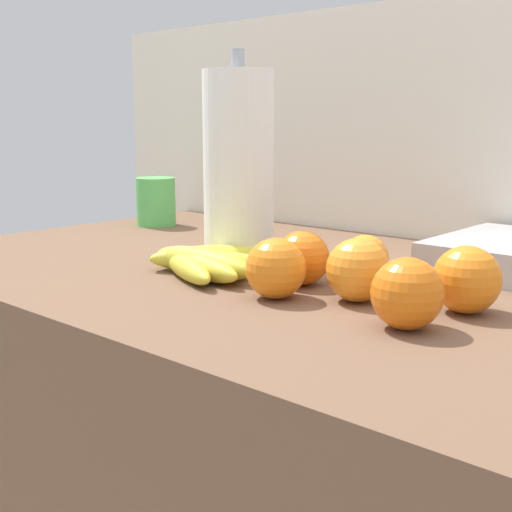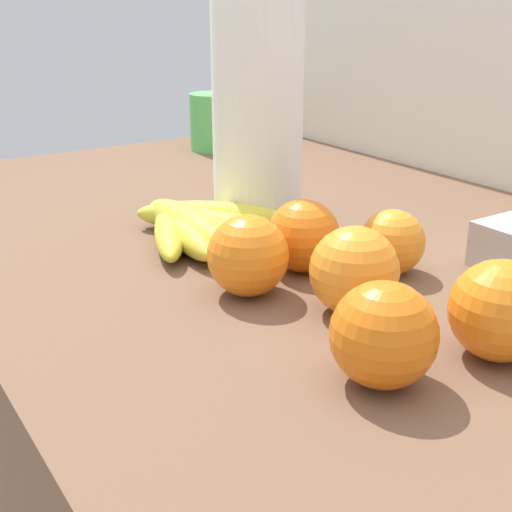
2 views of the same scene
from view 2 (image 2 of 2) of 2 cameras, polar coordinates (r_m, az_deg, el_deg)
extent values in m
ellipsoid|color=gold|center=(0.78, -7.31, 2.08)|extent=(0.18, 0.11, 0.03)
ellipsoid|color=gold|center=(0.77, -6.31, 2.21)|extent=(0.20, 0.07, 0.04)
ellipsoid|color=gold|center=(0.78, -5.69, 2.54)|extent=(0.19, 0.04, 0.04)
ellipsoid|color=gold|center=(0.79, -5.17, 2.52)|extent=(0.18, 0.07, 0.03)
ellipsoid|color=gold|center=(0.79, -4.27, 2.71)|extent=(0.18, 0.12, 0.04)
ellipsoid|color=gold|center=(0.81, -4.26, 2.87)|extent=(0.16, 0.13, 0.03)
ellipsoid|color=gold|center=(0.81, -3.61, 3.28)|extent=(0.16, 0.17, 0.04)
sphere|color=orange|center=(0.55, 19.86, -4.33)|extent=(0.08, 0.08, 0.08)
sphere|color=orange|center=(0.60, 8.25, -1.25)|extent=(0.08, 0.08, 0.08)
sphere|color=orange|center=(0.69, 4.00, 1.69)|extent=(0.08, 0.08, 0.08)
sphere|color=orange|center=(0.70, 11.15, 1.25)|extent=(0.07, 0.07, 0.07)
sphere|color=orange|center=(0.50, 10.67, -6.52)|extent=(0.08, 0.08, 0.08)
sphere|color=orange|center=(0.63, -0.69, 0.03)|extent=(0.08, 0.08, 0.08)
cylinder|color=white|center=(0.84, 0.13, 12.94)|extent=(0.11, 0.11, 0.30)
cylinder|color=gray|center=(0.83, 0.13, 13.96)|extent=(0.02, 0.02, 0.33)
cylinder|color=#56BF58|center=(1.27, -3.65, 11.18)|extent=(0.08, 0.08, 0.10)
camera|label=1|loc=(0.32, -124.89, -20.52)|focal=47.31mm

